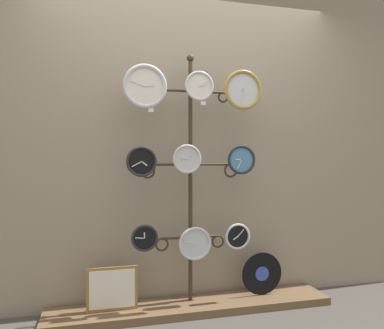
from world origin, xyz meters
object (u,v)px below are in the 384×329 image
at_px(clock_top_right, 243,90).
at_px(clock_middle_center, 187,159).
at_px(display_stand, 190,232).
at_px(clock_top_left, 145,86).
at_px(clock_bottom_left, 145,238).
at_px(vinyl_record, 262,274).
at_px(clock_bottom_center, 195,243).
at_px(clock_bottom_right, 237,236).
at_px(clock_top_center, 199,86).
at_px(clock_middle_left, 142,162).
at_px(clock_middle_right, 241,160).
at_px(picture_frame, 112,289).

distance_m(clock_top_right, clock_middle_center, 0.70).
xyz_separation_m(display_stand, clock_top_left, (-0.37, -0.09, 1.11)).
xyz_separation_m(display_stand, clock_middle_center, (-0.05, -0.09, 0.57)).
xyz_separation_m(clock_top_right, clock_bottom_left, (-0.77, 0.01, -1.12)).
distance_m(clock_top_left, vinyl_record, 1.76).
distance_m(clock_bottom_center, clock_bottom_right, 0.35).
bearing_deg(clock_bottom_left, clock_top_right, -0.82).
relative_size(display_stand, clock_middle_center, 8.92).
xyz_separation_m(clock_bottom_right, vinyl_record, (0.23, 0.05, -0.33)).
xyz_separation_m(clock_top_center, clock_bottom_left, (-0.42, 0.00, -1.14)).
relative_size(clock_top_left, clock_middle_left, 1.44).
relative_size(clock_bottom_right, vinyl_record, 0.60).
bearing_deg(clock_bottom_center, clock_middle_right, 1.44).
distance_m(clock_top_center, clock_bottom_right, 1.20).
xyz_separation_m(clock_top_center, clock_middle_left, (-0.44, 0.02, -0.57)).
height_order(clock_bottom_right, picture_frame, clock_bottom_right).
xyz_separation_m(clock_middle_center, vinyl_record, (0.64, 0.05, -0.94)).
bearing_deg(clock_middle_right, vinyl_record, 10.15).
distance_m(display_stand, clock_bottom_right, 0.37).
xyz_separation_m(clock_bottom_left, vinyl_record, (0.97, 0.06, -0.36)).
height_order(display_stand, clock_bottom_left, display_stand).
distance_m(clock_middle_left, picture_frame, 0.96).
distance_m(clock_top_center, clock_middle_left, 0.72).
relative_size(clock_top_left, clock_bottom_right, 1.58).
xyz_separation_m(clock_top_left, clock_middle_right, (0.76, 0.01, -0.54)).
bearing_deg(clock_top_left, picture_frame, 174.53).
bearing_deg(clock_middle_right, picture_frame, 179.34).
height_order(display_stand, clock_middle_left, display_stand).
height_order(clock_top_right, clock_middle_right, clock_top_right).
height_order(clock_bottom_left, clock_bottom_right, clock_bottom_left).
bearing_deg(clock_bottom_right, clock_middle_right, 24.82).
height_order(display_stand, clock_bottom_center, display_stand).
height_order(clock_bottom_left, picture_frame, clock_bottom_left).
bearing_deg(vinyl_record, clock_bottom_left, -176.41).
relative_size(clock_top_center, clock_middle_left, 1.00).
relative_size(clock_bottom_center, clock_bottom_right, 1.24).
bearing_deg(clock_bottom_center, clock_top_right, -4.04).
distance_m(clock_top_center, vinyl_record, 1.59).
distance_m(display_stand, clock_top_center, 1.13).
distance_m(display_stand, clock_middle_left, 0.68).
relative_size(clock_top_left, clock_top_right, 1.05).
bearing_deg(clock_bottom_right, picture_frame, 178.26).
relative_size(clock_middle_left, clock_middle_right, 0.98).
distance_m(clock_top_left, clock_bottom_center, 1.24).
xyz_separation_m(clock_top_left, vinyl_record, (0.96, 0.05, -1.47)).
distance_m(clock_top_right, clock_bottom_right, 1.15).
distance_m(clock_top_left, picture_frame, 1.51).
relative_size(clock_middle_center, picture_frame, 0.60).
height_order(clock_top_right, picture_frame, clock_top_right).
distance_m(clock_top_center, clock_middle_center, 0.56).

